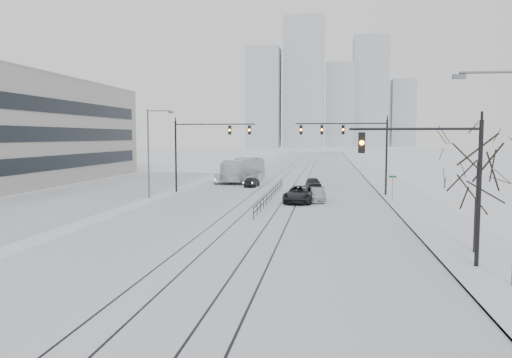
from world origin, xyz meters
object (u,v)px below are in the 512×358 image
object	(u,v)px
sedan_nb_right	(317,195)
sedan_nb_far	(313,183)
sedan_sb_inner	(252,182)
traffic_mast_near	(444,173)
sedan_sb_outer	(220,179)
box_truck	(244,170)
sedan_nb_front	(300,194)
bare_tree	(478,170)

from	to	relation	value
sedan_nb_right	sedan_nb_far	size ratio (longest dim) A/B	1.12
sedan_sb_inner	traffic_mast_near	bearing A→B (deg)	116.14
traffic_mast_near	sedan_sb_outer	size ratio (longest dim) A/B	1.73
sedan_nb_right	sedan_nb_far	world-z (taller)	sedan_nb_far
sedan_nb_right	box_truck	size ratio (longest dim) A/B	0.37
traffic_mast_near	sedan_nb_far	world-z (taller)	traffic_mast_near
sedan_nb_front	box_truck	size ratio (longest dim) A/B	0.48
traffic_mast_near	sedan_sb_inner	world-z (taller)	traffic_mast_near
traffic_mast_near	box_truck	xyz separation A→B (m)	(-16.74, 43.37, -2.94)
bare_tree	sedan_nb_far	xyz separation A→B (m)	(-9.41, 32.86, -3.84)
traffic_mast_near	sedan_nb_right	xyz separation A→B (m)	(-6.37, 23.63, -3.94)
sedan_nb_front	sedan_nb_right	distance (m)	1.85
sedan_sb_inner	box_truck	bearing A→B (deg)	-68.31
sedan_nb_far	box_truck	size ratio (longest dim) A/B	0.33
bare_tree	sedan_nb_front	size ratio (longest dim) A/B	1.09
traffic_mast_near	sedan_sb_outer	distance (m)	44.94
bare_tree	sedan_sb_inner	size ratio (longest dim) A/B	1.66
sedan_sb_outer	sedan_nb_right	world-z (taller)	sedan_sb_outer
sedan_nb_right	sedan_sb_inner	bearing A→B (deg)	123.85
sedan_sb_outer	sedan_nb_far	world-z (taller)	sedan_sb_outer
sedan_nb_right	sedan_nb_far	bearing A→B (deg)	94.45
sedan_nb_far	sedan_nb_right	bearing A→B (deg)	-97.65
sedan_nb_right	box_truck	xyz separation A→B (m)	(-10.37, 19.75, 1.00)
bare_tree	sedan_sb_inner	world-z (taller)	bare_tree
traffic_mast_near	bare_tree	xyz separation A→B (m)	(2.41, 3.00, -0.07)
sedan_sb_outer	sedan_nb_far	xyz separation A→B (m)	(12.45, -4.45, -0.01)
traffic_mast_near	sedan_sb_inner	distance (m)	39.72
bare_tree	sedan_nb_front	bearing A→B (deg)	117.77
bare_tree	sedan_nb_far	size ratio (longest dim) A/B	1.59
bare_tree	sedan_sb_outer	world-z (taller)	bare_tree
traffic_mast_near	sedan_nb_right	world-z (taller)	traffic_mast_near
box_truck	sedan_nb_right	bearing A→B (deg)	126.12
sedan_sb_outer	sedan_nb_front	distance (m)	21.08
sedan_nb_front	box_truck	distance (m)	22.52
traffic_mast_near	sedan_sb_inner	xyz separation A→B (m)	(-14.66, 36.71, -3.93)
sedan_sb_outer	box_truck	distance (m)	4.20
sedan_sb_outer	box_truck	bearing A→B (deg)	-139.28
sedan_nb_right	sedan_sb_outer	bearing A→B (deg)	129.57
traffic_mast_near	sedan_nb_far	xyz separation A→B (m)	(-7.00, 35.86, -3.91)
traffic_mast_near	sedan_nb_right	bearing A→B (deg)	105.08
traffic_mast_near	sedan_nb_right	distance (m)	24.78
sedan_nb_right	bare_tree	bearing A→B (deg)	-65.48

